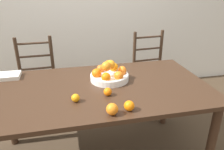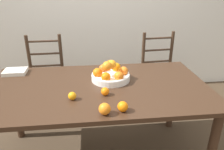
% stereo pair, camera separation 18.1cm
% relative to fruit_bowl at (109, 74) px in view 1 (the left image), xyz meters
% --- Properties ---
extents(wall_back, '(8.00, 0.06, 2.60)m').
position_rel_fruit_bowl_xyz_m(wall_back, '(-0.12, 1.45, 0.47)').
color(wall_back, silver).
rests_on(wall_back, ground_plane).
extents(dining_table, '(1.85, 1.00, 0.78)m').
position_rel_fruit_bowl_xyz_m(dining_table, '(-0.12, -0.11, -0.14)').
color(dining_table, '#382316').
rests_on(dining_table, ground_plane).
extents(fruit_bowl, '(0.34, 0.34, 0.19)m').
position_rel_fruit_bowl_xyz_m(fruit_bowl, '(0.00, 0.00, 0.00)').
color(fruit_bowl, white).
rests_on(fruit_bowl, dining_table).
extents(orange_loose_0, '(0.06, 0.06, 0.06)m').
position_rel_fruit_bowl_xyz_m(orange_loose_0, '(-0.07, -0.28, -0.02)').
color(orange_loose_0, orange).
rests_on(orange_loose_0, dining_table).
extents(orange_loose_1, '(0.07, 0.07, 0.07)m').
position_rel_fruit_bowl_xyz_m(orange_loose_1, '(0.03, -0.51, -0.02)').
color(orange_loose_1, orange).
rests_on(orange_loose_1, dining_table).
extents(orange_loose_2, '(0.06, 0.06, 0.06)m').
position_rel_fruit_bowl_xyz_m(orange_loose_2, '(-0.32, -0.32, -0.03)').
color(orange_loose_2, orange).
rests_on(orange_loose_2, dining_table).
extents(orange_loose_3, '(0.08, 0.08, 0.08)m').
position_rel_fruit_bowl_xyz_m(orange_loose_3, '(-0.10, -0.54, -0.02)').
color(orange_loose_3, orange).
rests_on(orange_loose_3, dining_table).
extents(chair_left, '(0.43, 0.41, 1.01)m').
position_rel_fruit_bowl_xyz_m(chair_left, '(-0.71, 0.72, -0.36)').
color(chair_left, '#382619').
rests_on(chair_left, ground_plane).
extents(chair_right, '(0.45, 0.43, 1.01)m').
position_rel_fruit_bowl_xyz_m(chair_right, '(0.70, 0.72, -0.36)').
color(chair_right, '#382619').
rests_on(chair_right, ground_plane).
extents(book_stack, '(0.20, 0.16, 0.04)m').
position_rel_fruit_bowl_xyz_m(book_stack, '(-0.88, 0.25, -0.04)').
color(book_stack, silver).
rests_on(book_stack, dining_table).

